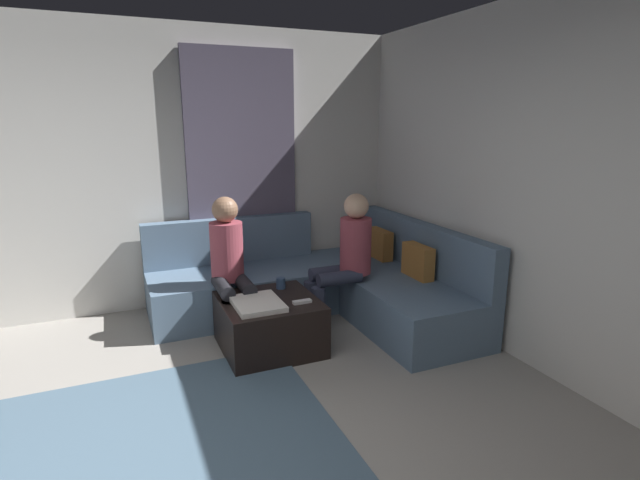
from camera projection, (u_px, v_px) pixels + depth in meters
wall_back at (619, 199)px, 3.04m from camera, size 6.00×0.12×2.70m
wall_left at (101, 173)px, 4.54m from camera, size 0.12×6.00×2.70m
curtain_panel at (243, 178)px, 4.97m from camera, size 0.06×1.10×2.50m
sectional_couch at (325, 285)px, 4.75m from camera, size 2.10×2.55×0.87m
ottoman at (269, 324)px, 4.02m from camera, size 0.76×0.76×0.42m
folded_blanket at (258, 304)px, 3.83m from camera, size 0.44×0.36×0.04m
coffee_mug at (281, 283)px, 4.22m from camera, size 0.08×0.08×0.10m
game_remote at (302, 302)px, 3.89m from camera, size 0.05×0.15×0.02m
person_on_couch_back at (346, 255)px, 4.39m from camera, size 0.30×0.60×1.20m
person_on_couch_side at (230, 262)px, 4.16m from camera, size 0.60×0.30×1.20m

